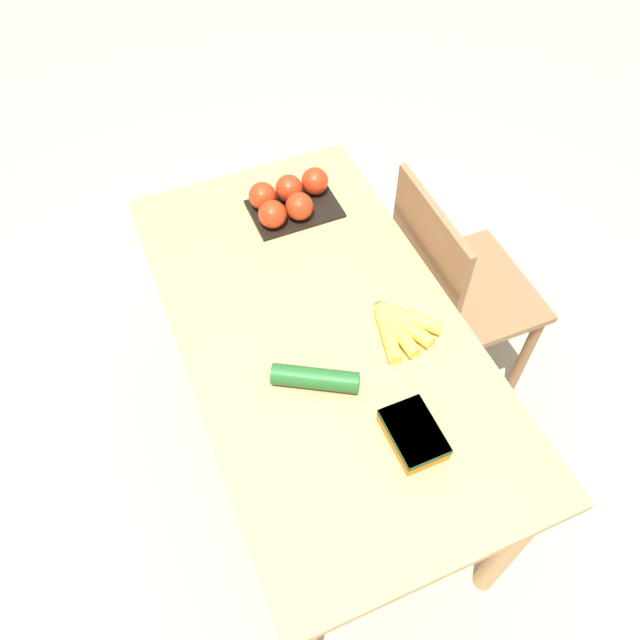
% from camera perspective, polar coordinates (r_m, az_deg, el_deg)
% --- Properties ---
extents(ground_plane, '(12.00, 12.00, 0.00)m').
position_cam_1_polar(ground_plane, '(2.24, 0.00, -11.84)').
color(ground_plane, '#B7A88E').
extents(dining_table, '(1.31, 0.71, 0.74)m').
position_cam_1_polar(dining_table, '(1.69, 0.00, -2.92)').
color(dining_table, tan).
rests_on(dining_table, ground_plane).
extents(chair, '(0.42, 0.41, 0.89)m').
position_cam_1_polar(chair, '(2.05, 11.94, 2.43)').
color(chair, '#8E6642').
rests_on(chair, ground_plane).
extents(banana_bunch, '(0.18, 0.18, 0.04)m').
position_cam_1_polar(banana_bunch, '(1.59, 7.27, -0.52)').
color(banana_bunch, brown).
rests_on(banana_bunch, dining_table).
extents(tomato_pack, '(0.18, 0.26, 0.09)m').
position_cam_1_polar(tomato_pack, '(1.86, -2.88, 11.01)').
color(tomato_pack, black).
rests_on(tomato_pack, dining_table).
extents(carrot_bag, '(0.15, 0.11, 0.04)m').
position_cam_1_polar(carrot_bag, '(1.43, 8.54, -10.23)').
color(carrot_bag, orange).
rests_on(carrot_bag, dining_table).
extents(cucumber_near, '(0.15, 0.21, 0.05)m').
position_cam_1_polar(cucumber_near, '(1.48, -0.45, -5.35)').
color(cucumber_near, '#236028').
rests_on(cucumber_near, dining_table).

